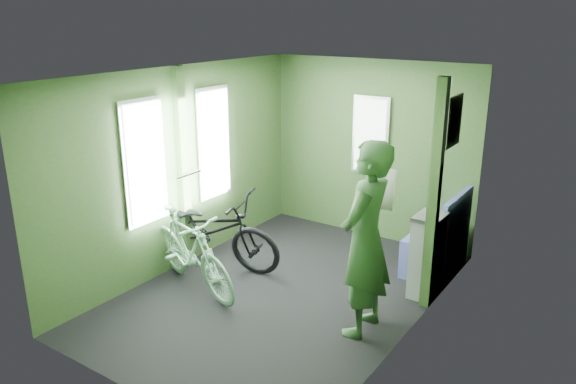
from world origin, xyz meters
name	(u,v)px	position (x,y,z in m)	size (l,w,h in m)	color
room	(282,161)	(-0.04, 0.04, 1.44)	(4.00, 4.02, 2.31)	black
bicycle_black	(211,266)	(-1.07, 0.08, 0.00)	(0.62, 1.78, 0.94)	black
bicycle_mint	(192,290)	(-0.84, -0.49, 0.00)	(0.44, 1.55, 0.93)	#8BD1A4
passenger	(365,240)	(1.02, -0.18, 0.91)	(0.46, 0.69, 1.82)	#30562F
waste_box	(427,256)	(1.26, 0.80, 0.45)	(0.26, 0.37, 0.89)	gray
bench_seat	(437,247)	(1.15, 1.45, 0.28)	(0.50, 0.89, 0.94)	navy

